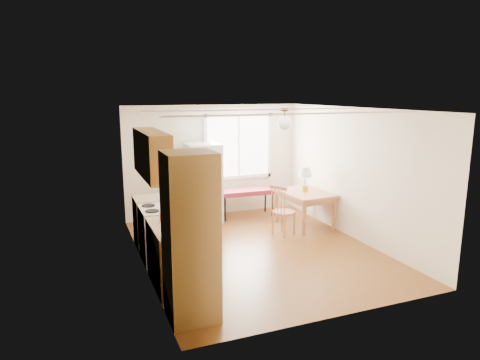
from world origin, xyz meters
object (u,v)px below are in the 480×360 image
bench (246,192)px  chair (281,207)px  refrigerator (203,183)px  dining_table (305,197)px

bench → chair: (0.13, -1.48, 0.01)m
refrigerator → bench: bearing=0.1°
bench → dining_table: bearing=-48.9°
refrigerator → bench: (1.00, -0.01, -0.29)m
dining_table → chair: bearing=-157.5°
bench → dining_table: 1.41m
dining_table → chair: (-0.76, -0.39, -0.06)m
dining_table → bench: bearing=124.5°
chair → dining_table: bearing=2.9°
chair → refrigerator: bearing=102.8°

